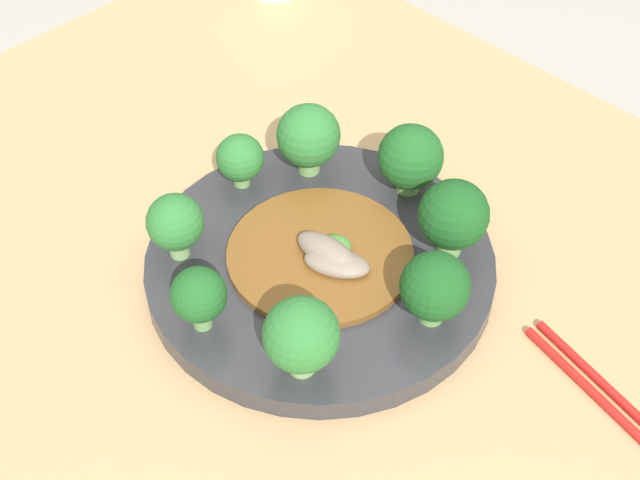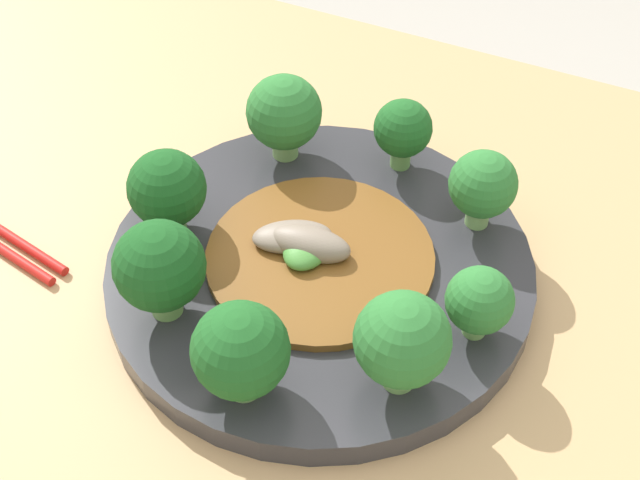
{
  "view_description": "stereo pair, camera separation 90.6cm",
  "coord_description": "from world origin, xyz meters",
  "px_view_note": "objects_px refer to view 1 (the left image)",
  "views": [
    {
      "loc": [
        0.32,
        -0.39,
        1.31
      ],
      "look_at": [
        -0.04,
        -0.03,
        0.79
      ],
      "focal_mm": 50.0,
      "sensor_mm": 36.0,
      "label": 1
    },
    {
      "loc": [
        -0.21,
        0.34,
        1.21
      ],
      "look_at": [
        -0.04,
        -0.03,
        0.79
      ],
      "focal_mm": 50.0,
      "sensor_mm": 36.0,
      "label": 2
    }
  ],
  "objects_px": {
    "broccoli_west": "(240,158)",
    "broccoli_south": "(199,296)",
    "plate": "(320,265)",
    "broccoli_north": "(411,157)",
    "broccoli_southwest": "(175,223)",
    "broccoli_northwest": "(309,136)",
    "broccoli_southeast": "(301,336)",
    "stirfry_center": "(324,254)",
    "broccoli_northeast": "(454,216)",
    "broccoli_east": "(435,287)"
  },
  "relations": [
    {
      "from": "broccoli_west",
      "to": "broccoli_south",
      "type": "xyz_separation_m",
      "value": [
        0.1,
        -0.13,
        0.0
      ]
    },
    {
      "from": "plate",
      "to": "broccoli_north",
      "type": "distance_m",
      "value": 0.12
    },
    {
      "from": "broccoli_southwest",
      "to": "broccoli_northwest",
      "type": "distance_m",
      "value": 0.15
    },
    {
      "from": "broccoli_southeast",
      "to": "broccoli_north",
      "type": "relative_size",
      "value": 1.02
    },
    {
      "from": "broccoli_southwest",
      "to": "stirfry_center",
      "type": "xyz_separation_m",
      "value": [
        0.09,
        0.08,
        -0.03
      ]
    },
    {
      "from": "broccoli_southwest",
      "to": "broccoli_south",
      "type": "distance_m",
      "value": 0.08
    },
    {
      "from": "broccoli_southeast",
      "to": "broccoli_northwest",
      "type": "bearing_deg",
      "value": 134.26
    },
    {
      "from": "broccoli_southeast",
      "to": "stirfry_center",
      "type": "distance_m",
      "value": 0.12
    },
    {
      "from": "plate",
      "to": "broccoli_west",
      "type": "relative_size",
      "value": 5.64
    },
    {
      "from": "broccoli_west",
      "to": "broccoli_south",
      "type": "relative_size",
      "value": 0.91
    },
    {
      "from": "plate",
      "to": "broccoli_northeast",
      "type": "relative_size",
      "value": 4.09
    },
    {
      "from": "plate",
      "to": "broccoli_south",
      "type": "xyz_separation_m",
      "value": [
        -0.01,
        -0.11,
        0.04
      ]
    },
    {
      "from": "broccoli_northeast",
      "to": "broccoli_southeast",
      "type": "distance_m",
      "value": 0.17
    },
    {
      "from": "plate",
      "to": "broccoli_northwest",
      "type": "bearing_deg",
      "value": 140.4
    },
    {
      "from": "stirfry_center",
      "to": "broccoli_northeast",
      "type": "bearing_deg",
      "value": 50.6
    },
    {
      "from": "plate",
      "to": "broccoli_east",
      "type": "height_order",
      "value": "broccoli_east"
    },
    {
      "from": "broccoli_southeast",
      "to": "broccoli_west",
      "type": "xyz_separation_m",
      "value": [
        -0.18,
        0.1,
        -0.01
      ]
    },
    {
      "from": "plate",
      "to": "stirfry_center",
      "type": "distance_m",
      "value": 0.02
    },
    {
      "from": "broccoli_northeast",
      "to": "stirfry_center",
      "type": "height_order",
      "value": "broccoli_northeast"
    },
    {
      "from": "broccoli_west",
      "to": "broccoli_east",
      "type": "distance_m",
      "value": 0.22
    },
    {
      "from": "broccoli_southwest",
      "to": "stirfry_center",
      "type": "distance_m",
      "value": 0.12
    },
    {
      "from": "broccoli_north",
      "to": "broccoli_southwest",
      "type": "bearing_deg",
      "value": -112.85
    },
    {
      "from": "plate",
      "to": "broccoli_northeast",
      "type": "bearing_deg",
      "value": 48.82
    },
    {
      "from": "broccoli_east",
      "to": "stirfry_center",
      "type": "height_order",
      "value": "broccoli_east"
    },
    {
      "from": "plate",
      "to": "broccoli_north",
      "type": "relative_size",
      "value": 4.34
    },
    {
      "from": "broccoli_southeast",
      "to": "broccoli_north",
      "type": "distance_m",
      "value": 0.22
    },
    {
      "from": "broccoli_east",
      "to": "broccoli_west",
      "type": "bearing_deg",
      "value": -179.83
    },
    {
      "from": "broccoli_southwest",
      "to": "broccoli_northwest",
      "type": "xyz_separation_m",
      "value": [
        0.0,
        0.15,
        0.0
      ]
    },
    {
      "from": "broccoli_southeast",
      "to": "broccoli_east",
      "type": "height_order",
      "value": "broccoli_southeast"
    },
    {
      "from": "broccoli_northeast",
      "to": "broccoli_northwest",
      "type": "bearing_deg",
      "value": -175.83
    },
    {
      "from": "broccoli_southwest",
      "to": "broccoli_northwest",
      "type": "relative_size",
      "value": 0.87
    },
    {
      "from": "plate",
      "to": "broccoli_east",
      "type": "bearing_deg",
      "value": 7.96
    },
    {
      "from": "broccoli_southeast",
      "to": "broccoli_west",
      "type": "bearing_deg",
      "value": 150.66
    },
    {
      "from": "broccoli_northeast",
      "to": "broccoli_west",
      "type": "distance_m",
      "value": 0.2
    },
    {
      "from": "broccoli_southwest",
      "to": "broccoli_east",
      "type": "relative_size",
      "value": 0.94
    },
    {
      "from": "broccoli_east",
      "to": "stirfry_center",
      "type": "relative_size",
      "value": 0.42
    },
    {
      "from": "broccoli_southwest",
      "to": "broccoli_east",
      "type": "bearing_deg",
      "value": 26.29
    },
    {
      "from": "plate",
      "to": "broccoli_east",
      "type": "xyz_separation_m",
      "value": [
        0.11,
        0.01,
        0.05
      ]
    },
    {
      "from": "broccoli_northwest",
      "to": "broccoli_west",
      "type": "height_order",
      "value": "broccoli_northwest"
    },
    {
      "from": "broccoli_northeast",
      "to": "broccoli_southeast",
      "type": "xyz_separation_m",
      "value": [
        -0.0,
        -0.17,
        -0.0
      ]
    },
    {
      "from": "broccoli_north",
      "to": "broccoli_west",
      "type": "bearing_deg",
      "value": -137.96
    },
    {
      "from": "broccoli_east",
      "to": "broccoli_north",
      "type": "bearing_deg",
      "value": 138.11
    },
    {
      "from": "broccoli_south",
      "to": "broccoli_east",
      "type": "distance_m",
      "value": 0.18
    },
    {
      "from": "broccoli_north",
      "to": "broccoli_south",
      "type": "height_order",
      "value": "broccoli_north"
    },
    {
      "from": "broccoli_west",
      "to": "broccoli_south",
      "type": "height_order",
      "value": "broccoli_south"
    },
    {
      "from": "broccoli_northeast",
      "to": "broccoli_east",
      "type": "height_order",
      "value": "broccoli_northeast"
    },
    {
      "from": "broccoli_east",
      "to": "broccoli_northeast",
      "type": "bearing_deg",
      "value": 118.76
    },
    {
      "from": "broccoli_south",
      "to": "broccoli_west",
      "type": "bearing_deg",
      "value": 127.88
    },
    {
      "from": "plate",
      "to": "broccoli_southwest",
      "type": "distance_m",
      "value": 0.13
    },
    {
      "from": "plate",
      "to": "broccoli_west",
      "type": "distance_m",
      "value": 0.12
    }
  ]
}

